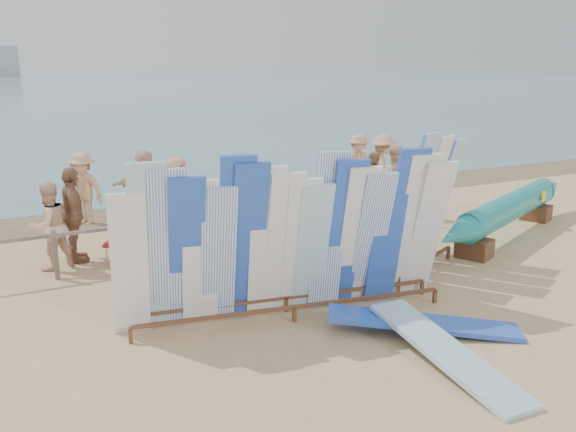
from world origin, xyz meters
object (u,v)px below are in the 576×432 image
beachgoer_9 (358,164)px  beachgoer_10 (372,188)px  beach_chair_left (123,245)px  beachgoer_extra_0 (383,170)px  flat_board_d (423,332)px  beachgoer_3 (83,189)px  main_surfboard_rack (291,244)px  beachgoer_6 (177,199)px  beachgoer_7 (239,191)px  stroller (219,218)px  side_surfboard_rack (420,208)px  beachgoer_8 (393,181)px  beach_chair_right (191,237)px  outrigger_canoe (510,209)px  beachgoer_2 (49,226)px  beachgoer_4 (73,215)px  vendor_table (403,266)px  flat_board_b (445,363)px

beachgoer_9 → beachgoer_10: beachgoer_9 is taller
beach_chair_left → beachgoer_extra_0: size_ratio=0.50×
flat_board_d → beachgoer_3: 9.03m
main_surfboard_rack → beach_chair_left: size_ratio=5.40×
beach_chair_left → beachgoer_6: (1.38, 0.85, 0.62)m
beachgoer_7 → beach_chair_left: bearing=173.8°
stroller → beachgoer_9: (5.24, 2.44, 0.44)m
side_surfboard_rack → flat_board_d: 3.00m
beachgoer_9 → beachgoer_8: size_ratio=0.96×
main_surfboard_rack → beachgoer_9: main_surfboard_rack is taller
beachgoer_8 → beach_chair_right: bearing=32.8°
beachgoer_extra_0 → beachgoer_3: bearing=100.1°
outrigger_canoe → beachgoer_2: size_ratio=4.01×
beachgoer_9 → beachgoer_4: beachgoer_4 is taller
beachgoer_2 → beachgoer_3: size_ratio=0.96×
beachgoer_4 → beachgoer_3: (0.64, 2.83, -0.07)m
outrigger_canoe → beachgoer_6: beachgoer_6 is taller
beachgoer_2 → beachgoer_9: (8.76, 3.01, 0.05)m
beachgoer_7 → stroller: bearing=-166.2°
vendor_table → flat_board_d: bearing=-130.4°
side_surfboard_rack → vendor_table: side_surfboard_rack is taller
beach_chair_left → beachgoer_extra_0: 7.41m
flat_board_b → beachgoer_2: 7.38m
side_surfboard_rack → beachgoer_3: (-4.87, 6.19, -0.32)m
beachgoer_10 → beachgoer_extra_0: beachgoer_extra_0 is taller
flat_board_b → vendor_table: bearing=66.6°
side_surfboard_rack → beachgoer_9: 6.74m
flat_board_d → beachgoer_4: beachgoer_4 is taller
beachgoer_7 → beachgoer_8: beachgoer_8 is taller
side_surfboard_rack → beachgoer_9: bearing=41.7°
side_surfboard_rack → vendor_table: bearing=-165.8°
main_surfboard_rack → side_surfboard_rack: 3.18m
stroller → beachgoer_2: (-3.52, -0.57, 0.39)m
side_surfboard_rack → beachgoer_2: size_ratio=1.58×
main_surfboard_rack → beach_chair_right: bearing=102.7°
beach_chair_right → flat_board_b: bearing=-88.2°
beach_chair_left → beachgoer_2: bearing=-153.2°
beachgoer_9 → beachgoer_8: (-0.77, -2.67, 0.03)m
beachgoer_8 → beachgoer_6: 5.35m
flat_board_d → beachgoer_7: size_ratio=1.70×
beachgoer_10 → beachgoer_extra_0: size_ratio=0.90×
beachgoer_10 → beachgoer_6: (-4.52, 0.75, 0.05)m
flat_board_b → beachgoer_extra_0: beachgoer_extra_0 is taller
outrigger_canoe → beach_chair_right: (-6.44, 2.39, -0.38)m
beachgoer_8 → beachgoer_10: (-0.81, -0.27, -0.05)m
stroller → beachgoer_4: size_ratio=0.57×
beachgoer_8 → stroller: bearing=26.8°
beach_chair_right → beachgoer_10: size_ratio=0.49×
beachgoer_7 → beachgoer_8: bearing=-46.4°
beachgoer_4 → beachgoer_3: 2.91m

